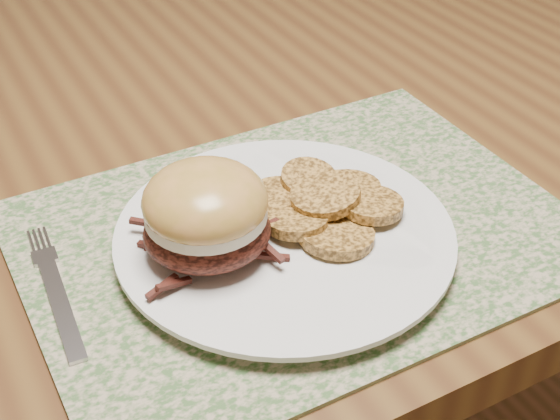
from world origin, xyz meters
The scene contains 6 objects.
dining_table centered at (0.00, 0.00, 0.67)m, with size 1.50×0.90×0.75m.
placemat centered at (-0.26, -0.26, 0.75)m, with size 0.45×0.33×0.00m, color #406131.
dinner_plate centered at (-0.28, -0.27, 0.76)m, with size 0.26×0.26×0.02m, color silver.
pork_sandwich centered at (-0.34, -0.26, 0.81)m, with size 0.12×0.12×0.07m.
roasted_potatoes centered at (-0.24, -0.26, 0.78)m, with size 0.14×0.15×0.03m.
fork centered at (-0.46, -0.23, 0.76)m, with size 0.03×0.16×0.00m.
Camera 1 is at (-0.52, -0.70, 1.16)m, focal length 50.00 mm.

